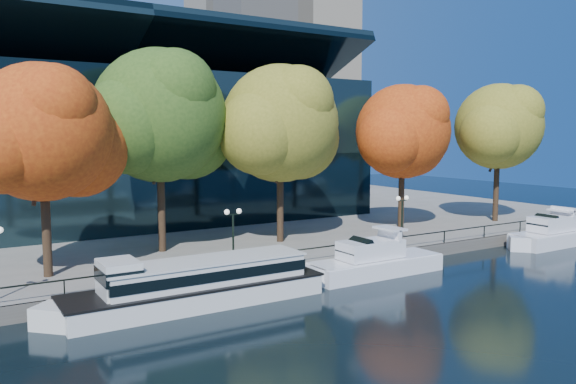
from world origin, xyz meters
TOP-DOWN VIEW (x-y plane):
  - ground at (0.00, 0.00)m, footprint 160.00×160.00m
  - promenade at (0.00, 36.38)m, footprint 90.00×67.08m
  - railing at (0.00, 3.25)m, footprint 88.20×0.08m
  - convention_building at (-4.00, 31.79)m, footprint 50.00×24.57m
  - tour_boat at (-8.40, 0.97)m, footprint 16.90×3.77m
  - cruiser_near at (5.15, 0.94)m, footprint 11.49×2.96m
  - cruiser_far at (25.96, 0.72)m, footprint 10.56×2.93m
  - tree_1 at (-14.85, 8.54)m, footprint 10.78×8.84m
  - tree_2 at (-6.02, 12.21)m, footprint 12.65×10.37m
  - tree_3 at (3.79, 10.84)m, footprint 12.17×9.98m
  - tree_4 at (17.03, 10.40)m, footprint 11.14×9.13m
  - tree_5 at (28.85, 8.83)m, footprint 11.03×9.04m
  - lamp_1 at (-3.95, 4.50)m, footprint 1.26×0.36m
  - lamp_2 at (11.37, 4.50)m, footprint 1.26×0.36m

SIDE VIEW (x-z plane):
  - ground at x=0.00m, z-range 0.00..0.00m
  - promenade at x=0.00m, z-range 0.00..1.00m
  - cruiser_near at x=5.15m, z-range -0.63..2.70m
  - cruiser_far at x=25.96m, z-range -0.63..2.82m
  - tour_boat at x=-8.40m, z-range -0.24..2.97m
  - railing at x=0.00m, z-range 1.44..2.43m
  - lamp_1 at x=-3.95m, z-range 1.97..6.00m
  - lamp_2 at x=11.37m, z-range 1.97..6.00m
  - convention_building at x=-4.00m, z-range -2.21..19.22m
  - tree_1 at x=-14.85m, z-range 3.22..16.67m
  - tree_4 at x=17.03m, z-range 3.22..16.95m
  - tree_5 at x=28.85m, z-range 3.52..17.75m
  - tree_3 at x=3.79m, z-range 3.31..18.08m
  - tree_2 at x=-6.02m, z-range 3.46..18.94m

